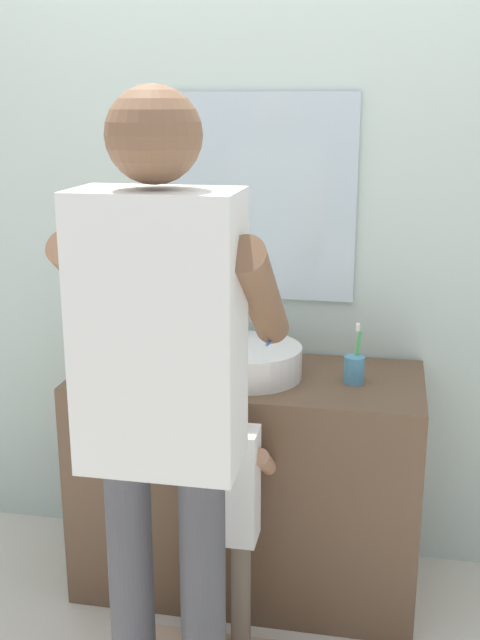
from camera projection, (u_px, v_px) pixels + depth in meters
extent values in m
plane|color=silver|center=(232.00, 629.00, 2.66)|extent=(14.00, 14.00, 0.00)
cube|color=silver|center=(264.00, 214.00, 2.89)|extent=(4.40, 0.08, 2.70)
cube|color=silver|center=(262.00, 198.00, 2.82)|extent=(0.69, 0.02, 0.75)
cube|color=brown|center=(248.00, 480.00, 2.84)|extent=(1.22, 0.54, 0.83)
cylinder|color=silver|center=(247.00, 361.00, 2.69)|extent=(0.38, 0.38, 0.11)
cylinder|color=beige|center=(247.00, 360.00, 2.69)|extent=(0.31, 0.31, 0.09)
cylinder|color=#B7BABF|center=(259.00, 332.00, 2.91)|extent=(0.03, 0.03, 0.18)
cylinder|color=#B7BABF|center=(256.00, 316.00, 2.83)|extent=(0.02, 0.12, 0.02)
cylinder|color=#B7BABF|center=(241.00, 348.00, 2.94)|extent=(0.04, 0.04, 0.05)
cylinder|color=#B7BABF|center=(277.00, 350.00, 2.91)|extent=(0.04, 0.04, 0.05)
cylinder|color=#4C8EB2|center=(354.00, 370.00, 2.63)|extent=(0.07, 0.07, 0.09)
cylinder|color=green|center=(357.00, 354.00, 2.63)|extent=(0.03, 0.02, 0.17)
cube|color=white|center=(358.00, 327.00, 2.60)|extent=(0.01, 0.02, 0.02)
cylinder|color=#6B5B4C|center=(209.00, 593.00, 2.51)|extent=(0.06, 0.06, 0.43)
cylinder|color=#6B5B4C|center=(241.00, 597.00, 2.49)|extent=(0.06, 0.06, 0.43)
cube|color=white|center=(224.00, 484.00, 2.40)|extent=(0.21, 0.12, 0.37)
sphere|color=#A87A5B|center=(224.00, 407.00, 2.33)|extent=(0.12, 0.12, 0.12)
cylinder|color=#A87A5B|center=(195.00, 458.00, 2.50)|extent=(0.05, 0.26, 0.20)
cylinder|color=#A87A5B|center=(266.00, 464.00, 2.46)|extent=(0.05, 0.26, 0.20)
cylinder|color=#47474C|center=(132.00, 593.00, 2.18)|extent=(0.13, 0.13, 0.83)
cylinder|color=#47474C|center=(203.00, 602.00, 2.14)|extent=(0.13, 0.13, 0.83)
cube|color=white|center=(159.00, 333.00, 1.95)|extent=(0.41, 0.23, 0.72)
sphere|color=brown|center=(154.00, 135.00, 1.82)|extent=(0.23, 0.23, 0.23)
cylinder|color=brown|center=(100.00, 288.00, 2.16)|extent=(0.10, 0.50, 0.39)
cylinder|color=brown|center=(261.00, 295.00, 2.07)|extent=(0.10, 0.50, 0.39)
cylinder|color=blue|center=(271.00, 342.00, 2.30)|extent=(0.01, 0.14, 0.03)
cube|color=white|center=(274.00, 331.00, 2.37)|extent=(0.01, 0.02, 0.02)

